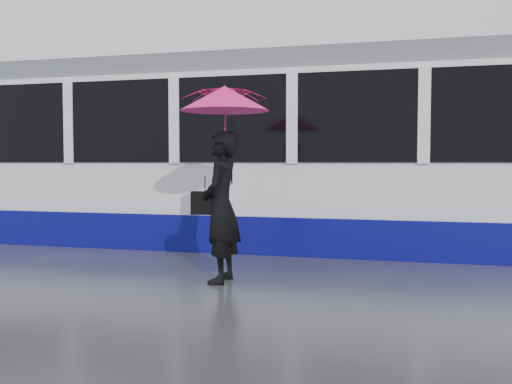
# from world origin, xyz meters

# --- Properties ---
(ground) EXTENTS (90.00, 90.00, 0.00)m
(ground) POSITION_xyz_m (0.00, 0.00, 0.00)
(ground) COLOR #29292E
(ground) RESTS_ON ground
(rails) EXTENTS (34.00, 1.51, 0.02)m
(rails) POSITION_xyz_m (0.00, 2.50, 0.01)
(rails) COLOR #3F3D38
(rails) RESTS_ON ground
(tram) EXTENTS (26.00, 2.56, 3.35)m
(tram) POSITION_xyz_m (-2.88, 2.50, 1.64)
(tram) COLOR white
(tram) RESTS_ON ground
(woman) EXTENTS (0.49, 0.71, 1.89)m
(woman) POSITION_xyz_m (0.16, -0.88, 0.95)
(woman) COLOR black
(woman) RESTS_ON ground
(umbrella) EXTENTS (1.17, 1.17, 1.28)m
(umbrella) POSITION_xyz_m (0.21, -0.88, 2.07)
(umbrella) COLOR #FF157F
(umbrella) RESTS_ON ground
(handbag) EXTENTS (0.35, 0.17, 0.47)m
(handbag) POSITION_xyz_m (-0.06, -0.86, 0.99)
(handbag) COLOR black
(handbag) RESTS_ON ground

